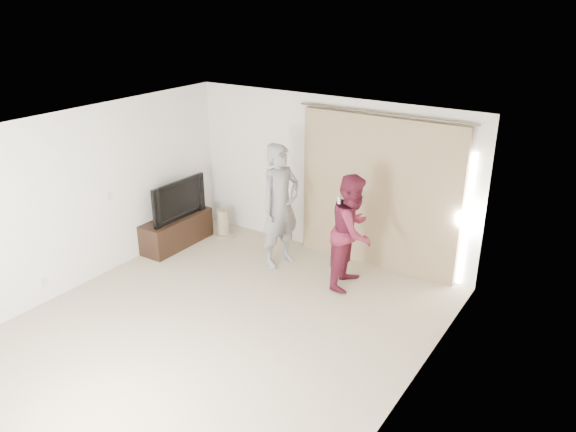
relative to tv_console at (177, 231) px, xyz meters
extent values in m
plane|color=tan|center=(2.27, -1.51, -0.26)|extent=(5.50, 5.50, 0.00)
cube|color=white|center=(2.27, 1.24, 1.04)|extent=(5.00, 0.04, 2.60)
cube|color=white|center=(-0.23, -1.51, 1.04)|extent=(0.04, 5.50, 2.60)
cube|color=silver|center=(-0.22, -1.11, 0.94)|extent=(0.02, 0.08, 0.12)
cube|color=silver|center=(-0.22, -2.41, 0.04)|extent=(0.02, 0.08, 0.12)
cube|color=white|center=(2.27, -1.51, 2.34)|extent=(5.00, 5.50, 0.01)
cube|color=tan|center=(3.17, 1.17, 0.94)|extent=(2.60, 0.10, 2.40)
cylinder|color=brown|center=(3.17, 1.17, 2.18)|extent=(2.80, 0.03, 0.03)
cube|color=white|center=(4.53, 1.21, 0.79)|extent=(0.08, 0.04, 2.00)
cube|color=black|center=(0.00, 0.00, 0.00)|extent=(0.47, 1.35, 0.52)
imported|color=black|center=(0.00, 0.00, 0.59)|extent=(0.19, 1.16, 0.67)
cylinder|color=tan|center=(0.44, 0.71, -0.23)|extent=(0.38, 0.38, 0.06)
cylinder|color=tan|center=(0.44, 0.71, 0.02)|extent=(0.21, 0.21, 0.44)
imported|color=slate|center=(1.88, 0.39, 0.73)|extent=(0.65, 0.82, 1.98)
cube|color=silver|center=(1.70, 0.29, 1.26)|extent=(0.04, 0.04, 0.14)
cube|color=silver|center=(1.70, 0.51, 1.13)|extent=(0.05, 0.05, 0.09)
imported|color=maroon|center=(3.14, 0.39, 0.60)|extent=(0.73, 0.90, 1.72)
cube|color=silver|center=(2.96, 0.29, 1.06)|extent=(0.04, 0.04, 0.14)
cube|color=silver|center=(2.96, 0.51, 0.94)|extent=(0.05, 0.05, 0.09)
camera|label=1|loc=(6.41, -6.36, 3.86)|focal=35.00mm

